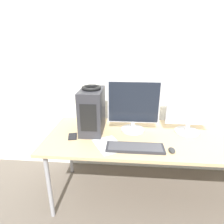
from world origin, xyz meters
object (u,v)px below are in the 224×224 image
mouse (172,150)px  cell_phone (73,136)px  monitor_main (134,106)px  keyboard (135,148)px  monitor_right_near (190,107)px  pc_tower (92,111)px  headphones (91,88)px

mouse → cell_phone: bearing=168.3°
monitor_main → mouse: (0.32, -0.38, -0.25)m
keyboard → cell_phone: bearing=164.2°
monitor_right_near → pc_tower: bearing=-177.9°
mouse → cell_phone: (-0.90, 0.19, -0.01)m
headphones → cell_phone: headphones is taller
pc_tower → headphones: size_ratio=2.32×
monitor_main → cell_phone: (-0.58, -0.19, -0.26)m
cell_phone → monitor_right_near: bearing=-3.9°
monitor_main → monitor_right_near: (0.55, -0.00, 0.00)m
pc_tower → cell_phone: pc_tower is taller
keyboard → monitor_right_near: bearing=34.0°
headphones → mouse: size_ratio=2.12×
monitor_right_near → mouse: (-0.23, -0.38, -0.25)m
monitor_main → cell_phone: bearing=-161.6°
monitor_main → keyboard: (0.01, -0.36, -0.25)m
pc_tower → headphones: 0.23m
pc_tower → mouse: size_ratio=4.92×
pc_tower → cell_phone: size_ratio=2.97×
headphones → monitor_main: 0.45m
monitor_right_near → mouse: bearing=-121.2°
keyboard → cell_phone: 0.61m
pc_tower → monitor_main: bearing=5.1°
monitor_right_near → monitor_main: bearing=179.9°
monitor_main → monitor_right_near: size_ratio=0.98×
headphones → mouse: 0.91m
cell_phone → mouse: bearing=-25.2°
pc_tower → cell_phone: (-0.17, -0.16, -0.21)m
pc_tower → keyboard: bearing=-37.6°
pc_tower → monitor_right_near: 0.95m
monitor_main → monitor_right_near: bearing=-0.1°
monitor_right_near → headphones: bearing=-178.0°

